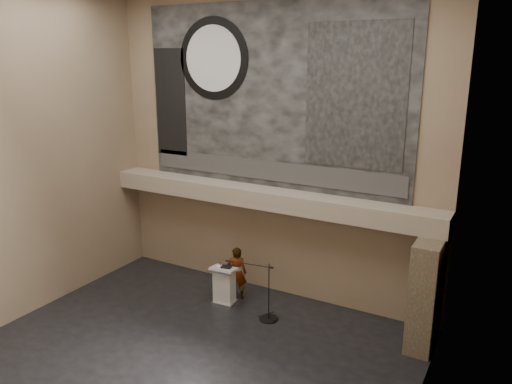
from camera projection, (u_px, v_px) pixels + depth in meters
The scene contains 20 objects.
floor at pixel (189, 355), 11.70m from camera, with size 10.00×10.00×0.00m, color black.
wall_back at pixel (270, 149), 13.94m from camera, with size 10.00×0.02×8.50m, color #79654D.
wall_front at pixel (12, 236), 7.22m from camera, with size 10.00×0.02×8.50m, color #79654D.
wall_left at pixel (28, 156), 12.95m from camera, with size 0.02×8.00×8.50m, color #79654D.
wall_right at pixel (425, 214), 8.22m from camera, with size 0.02×8.00×8.50m, color #79654D.
soffit at pixel (263, 197), 13.95m from camera, with size 10.00×0.80×0.50m, color gray.
sprinkler_left at pixel (215, 200), 14.74m from camera, with size 0.04×0.04×0.06m, color #B2893D.
sprinkler_right at pixel (326, 218), 13.08m from camera, with size 0.04×0.04×0.06m, color #B2893D.
banner at pixel (270, 97), 13.54m from camera, with size 8.00×0.05×5.00m, color black.
banner_text_strip at pixel (269, 171), 14.04m from camera, with size 7.76×0.02×0.55m, color #303030.
banner_clock_rim at pixel (213, 59), 14.09m from camera, with size 2.30×2.30×0.02m, color black.
banner_clock_face at pixel (213, 59), 14.08m from camera, with size 1.84×1.84×0.02m, color silver.
banner_building_print at pixel (355, 97), 12.34m from camera, with size 2.60×0.02×3.60m, color black.
banner_brick_print at pixel (171, 103), 15.19m from camera, with size 1.10×0.02×3.20m, color black.
stone_pier at pixel (426, 293), 11.79m from camera, with size 0.60×1.40×2.70m, color #453A2A.
lectern at pixel (224, 286), 13.98m from camera, with size 0.74×0.56×1.13m.
binder at pixel (226, 267), 13.83m from camera, with size 0.28×0.23×0.04m, color black.
papers at pixel (219, 267), 13.85m from camera, with size 0.20×0.28×0.01m, color white.
speaker_person at pixel (237, 273), 14.27m from camera, with size 0.57×0.37×1.56m, color white.
mic_stand at pixel (267, 311), 13.23m from camera, with size 1.47×0.52×1.60m.
Camera 1 is at (6.41, -8.19, 6.77)m, focal length 35.00 mm.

